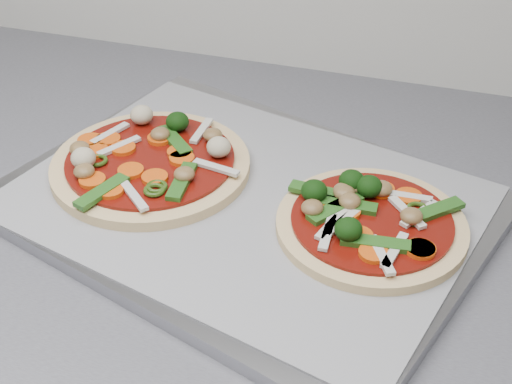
% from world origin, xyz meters
% --- Properties ---
extents(baking_tray, '(0.51, 0.44, 0.01)m').
position_xyz_m(baking_tray, '(-0.37, 1.29, 0.91)').
color(baking_tray, '#99999E').
rests_on(baking_tray, countertop).
extents(parchment, '(0.47, 0.39, 0.00)m').
position_xyz_m(parchment, '(-0.37, 1.29, 0.92)').
color(parchment, '#99989D').
rests_on(parchment, baking_tray).
extents(pizza_left, '(0.25, 0.25, 0.03)m').
position_xyz_m(pizza_left, '(-0.47, 1.31, 0.93)').
color(pizza_left, '#ECC086').
rests_on(pizza_left, parchment).
extents(pizza_right, '(0.24, 0.24, 0.03)m').
position_xyz_m(pizza_right, '(-0.25, 1.28, 0.93)').
color(pizza_right, '#ECC086').
rests_on(pizza_right, parchment).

